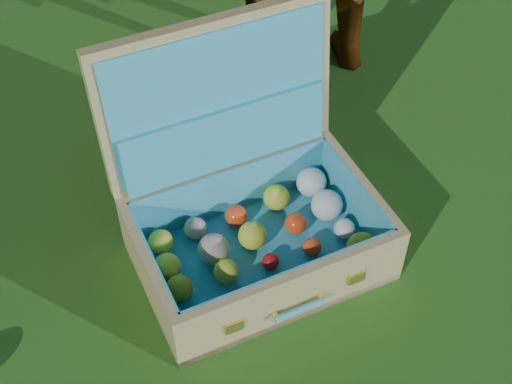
# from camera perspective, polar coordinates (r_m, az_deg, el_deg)

# --- Properties ---
(ground) EXTENTS (60.00, 60.00, 0.00)m
(ground) POSITION_cam_1_polar(r_m,az_deg,el_deg) (1.63, 2.76, -6.54)
(ground) COLOR #215114
(ground) RESTS_ON ground
(suitcase) EXTENTS (0.64, 0.58, 0.51)m
(suitcase) POSITION_cam_1_polar(r_m,az_deg,el_deg) (1.58, -0.68, -0.49)
(suitcase) COLOR tan
(suitcase) RESTS_ON ground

